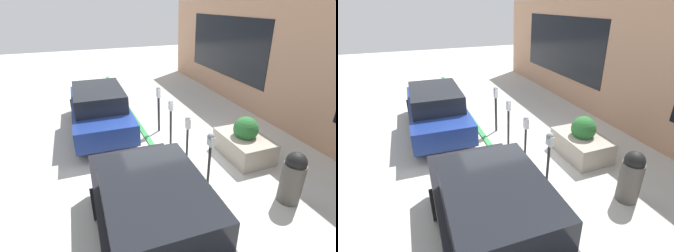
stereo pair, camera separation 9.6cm
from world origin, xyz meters
TOP-DOWN VIEW (x-y plane):
  - ground_plane at (0.00, 0.00)m, footprint 40.00×40.00m
  - curb_strip at (0.00, 0.08)m, footprint 19.00×0.16m
  - building_facade at (0.00, -4.47)m, footprint 19.00×0.17m
  - parking_meter_nearest at (-1.67, -0.46)m, footprint 0.19×0.16m
  - parking_meter_second at (-0.55, -0.45)m, footprint 0.15×0.13m
  - parking_meter_middle at (0.53, -0.42)m, footprint 0.16×0.14m
  - parking_meter_fourth at (1.71, -0.45)m, footprint 0.17×0.14m
  - planter_box at (-0.65, -2.16)m, footprint 1.59×1.09m
  - parked_car_front at (-2.86, 1.21)m, footprint 4.05×1.81m
  - parked_car_middle at (2.48, 1.36)m, footprint 4.47×1.83m
  - trash_bin at (-2.58, -1.98)m, footprint 0.47×0.47m

SIDE VIEW (x-z plane):
  - ground_plane at x=0.00m, z-range 0.00..0.00m
  - curb_strip at x=0.00m, z-range 0.00..0.04m
  - planter_box at x=-0.65m, z-range -0.16..1.02m
  - trash_bin at x=-2.58m, z-range 0.01..1.21m
  - parked_car_middle at x=2.48m, z-range 0.05..1.56m
  - parked_car_front at x=-2.86m, z-range 0.02..1.61m
  - parking_meter_second at x=-0.55m, z-range 0.27..1.71m
  - parking_meter_fourth at x=1.71m, z-range 0.22..1.77m
  - parking_meter_middle at x=0.53m, z-range 0.26..1.77m
  - parking_meter_nearest at x=-1.67m, z-range 0.35..1.86m
  - building_facade at x=0.00m, z-range 0.01..4.09m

